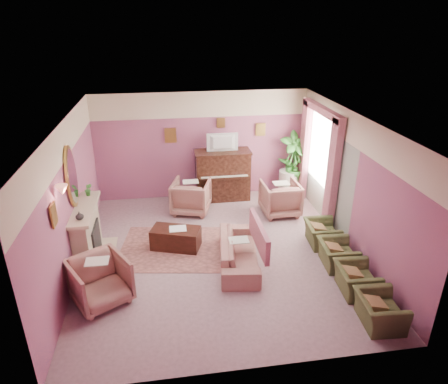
{
  "coord_description": "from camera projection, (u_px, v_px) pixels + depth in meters",
  "views": [
    {
      "loc": [
        -0.94,
        -7.0,
        4.54
      ],
      "look_at": [
        0.19,
        0.4,
        1.2
      ],
      "focal_mm": 32.0,
      "sensor_mm": 36.0,
      "label": 1
    }
  ],
  "objects": [
    {
      "name": "mantel_shelf",
      "position": [
        84.0,
        209.0,
        7.67
      ],
      "size": [
        0.4,
        1.55,
        0.07
      ],
      "primitive_type": "cube",
      "color": "#C0B08F",
      "rests_on": "fireplace_surround"
    },
    {
      "name": "area_rug",
      "position": [
        180.0,
        248.0,
        8.47
      ],
      "size": [
        2.75,
        2.16,
        0.01
      ],
      "primitive_type": "cube",
      "rotation": [
        0.0,
        0.0,
        -0.15
      ],
      "color": "#8E554F",
      "rests_on": "floor"
    },
    {
      "name": "palm_pot",
      "position": [
        291.0,
        189.0,
        10.89
      ],
      "size": [
        0.34,
        0.34,
        0.34
      ],
      "primitive_type": "cylinder",
      "color": "brown",
      "rests_on": "floor"
    },
    {
      "name": "floral_armchair_left",
      "position": [
        191.0,
        195.0,
        9.87
      ],
      "size": [
        0.88,
        0.88,
        0.91
      ],
      "primitive_type": "imported",
      "color": "#A87366",
      "rests_on": "floor"
    },
    {
      "name": "piano",
      "position": [
        223.0,
        176.0,
        10.52
      ],
      "size": [
        1.4,
        0.6,
        1.3
      ],
      "primitive_type": "cube",
      "color": "#341A11",
      "rests_on": "floor"
    },
    {
      "name": "sofa_throw",
      "position": [
        259.0,
        235.0,
        7.78
      ],
      "size": [
        0.09,
        1.4,
        0.51
      ],
      "primitive_type": "cube",
      "color": "#A8586A",
      "rests_on": "sofa"
    },
    {
      "name": "fire_ember",
      "position": [
        96.0,
        248.0,
        8.05
      ],
      "size": [
        0.06,
        0.54,
        0.1
      ],
      "primitive_type": "cube",
      "color": "#FF2200",
      "rests_on": "floor"
    },
    {
      "name": "pelmet",
      "position": [
        322.0,
        110.0,
        9.01
      ],
      "size": [
        0.16,
        2.2,
        0.16
      ],
      "primitive_type": "cube",
      "color": "#A8586A",
      "rests_on": "wall_right"
    },
    {
      "name": "sconce_shade",
      "position": [
        62.0,
        190.0,
        6.36
      ],
      "size": [
        0.2,
        0.2,
        0.16
      ],
      "primitive_type": "cone",
      "color": "#EC846C",
      "rests_on": "wall_left"
    },
    {
      "name": "print_back_right",
      "position": [
        261.0,
        130.0,
        10.46
      ],
      "size": [
        0.26,
        0.03,
        0.34
      ],
      "primitive_type": "cube",
      "color": "#AF8C3C",
      "rests_on": "wall_back"
    },
    {
      "name": "wall_front",
      "position": [
        250.0,
        287.0,
        5.02
      ],
      "size": [
        5.5,
        0.02,
        2.8
      ],
      "primitive_type": "cube",
      "color": "#7F4775",
      "rests_on": "floor"
    },
    {
      "name": "olive_chair_b",
      "position": [
        357.0,
        276.0,
        7.02
      ],
      "size": [
        0.54,
        0.77,
        0.66
      ],
      "primitive_type": "imported",
      "color": "#4C552C",
      "rests_on": "floor"
    },
    {
      "name": "coffee_table",
      "position": [
        176.0,
        238.0,
        8.41
      ],
      "size": [
        1.11,
        0.79,
        0.45
      ],
      "primitive_type": "cube",
      "rotation": [
        0.0,
        0.0,
        -0.33
      ],
      "color": "black",
      "rests_on": "floor"
    },
    {
      "name": "palm_plant",
      "position": [
        294.0,
        159.0,
        10.53
      ],
      "size": [
        0.76,
        0.76,
        1.44
      ],
      "primitive_type": "imported",
      "color": "#2F7928",
      "rests_on": "palm_pot"
    },
    {
      "name": "print_back_mid",
      "position": [
        221.0,
        123.0,
        10.22
      ],
      "size": [
        0.22,
        0.03,
        0.26
      ],
      "primitive_type": "cube",
      "color": "#AF8C3C",
      "rests_on": "wall_back"
    },
    {
      "name": "olive_chair_a",
      "position": [
        380.0,
        306.0,
        6.28
      ],
      "size": [
        0.54,
        0.77,
        0.66
      ],
      "primitive_type": "imported",
      "color": "#4C552C",
      "rests_on": "floor"
    },
    {
      "name": "fireplace_inset",
      "position": [
        93.0,
        241.0,
        7.97
      ],
      "size": [
        0.18,
        0.72,
        0.68
      ],
      "primitive_type": "cube",
      "color": "black",
      "rests_on": "floor"
    },
    {
      "name": "side_plant_big",
      "position": [
        289.0,
        165.0,
        10.64
      ],
      "size": [
        0.3,
        0.3,
        0.34
      ],
      "primitive_type": "imported",
      "color": "#2F7928",
      "rests_on": "side_table"
    },
    {
      "name": "piano_top",
      "position": [
        223.0,
        152.0,
        10.25
      ],
      "size": [
        1.45,
        0.65,
        0.04
      ],
      "primitive_type": "cube",
      "color": "#341A11",
      "rests_on": "piano"
    },
    {
      "name": "mantel_plant",
      "position": [
        88.0,
        189.0,
        8.1
      ],
      "size": [
        0.16,
        0.16,
        0.28
      ],
      "primitive_type": "imported",
      "color": "#2F7928",
      "rests_on": "mantel_shelf"
    },
    {
      "name": "floral_armchair_front",
      "position": [
        100.0,
        279.0,
        6.73
      ],
      "size": [
        0.88,
        0.88,
        0.91
      ],
      "primitive_type": "imported",
      "color": "#A87366",
      "rests_on": "floor"
    },
    {
      "name": "floor",
      "position": [
        218.0,
        253.0,
        8.3
      ],
      "size": [
        5.5,
        6.0,
        0.01
      ],
      "primitive_type": "cube",
      "color": "gray",
      "rests_on": "ground"
    },
    {
      "name": "print_back_left",
      "position": [
        171.0,
        135.0,
        10.16
      ],
      "size": [
        0.3,
        0.03,
        0.38
      ],
      "primitive_type": "cube",
      "color": "#AF8C3C",
      "rests_on": "wall_back"
    },
    {
      "name": "floral_armchair_right",
      "position": [
        280.0,
        196.0,
        9.78
      ],
      "size": [
        0.88,
        0.88,
        0.91
      ],
      "primitive_type": "imported",
      "color": "#A87366",
      "rests_on": "floor"
    },
    {
      "name": "ceiling",
      "position": [
        217.0,
        121.0,
        7.16
      ],
      "size": [
        5.5,
        6.0,
        0.01
      ],
      "primitive_type": "cube",
      "color": "white",
      "rests_on": "wall_back"
    },
    {
      "name": "wall_right",
      "position": [
        351.0,
        183.0,
        8.1
      ],
      "size": [
        0.02,
        6.0,
        2.8
      ],
      "primitive_type": "cube",
      "color": "#7F4775",
      "rests_on": "floor"
    },
    {
      "name": "side_table",
      "position": [
        288.0,
        183.0,
        10.85
      ],
      "size": [
        0.52,
        0.52,
        0.7
      ],
      "primitive_type": "cylinder",
      "color": "silver",
      "rests_on": "floor"
    },
    {
      "name": "piano_keyshelf",
      "position": [
        225.0,
        178.0,
        10.18
      ],
      "size": [
        1.3,
        0.12,
        0.06
      ],
      "primitive_type": "cube",
      "color": "#341A11",
      "rests_on": "piano"
    },
    {
      "name": "olive_chair_d",
      "position": [
        322.0,
        230.0,
        8.5
      ],
      "size": [
        0.54,
        0.77,
        0.66
      ],
      "primitive_type": "imported",
      "color": "#4C552C",
      "rests_on": "floor"
    },
    {
      "name": "curtain_left",
      "position": [
        332.0,
        177.0,
        8.7
      ],
      "size": [
        0.16,
        0.34,
        2.6
      ],
      "primitive_type": "cube",
      "color": "#A8586A",
      "rests_on": "floor"
    },
    {
      "name": "olive_chair_c",
      "position": [
        338.0,
        251.0,
        7.76
      ],
      "size": [
        0.54,
        0.77,
        0.66
      ],
      "primitive_type": "imported",
      "color": "#4C552C",
      "rests_on": "floor"
    },
    {
      "name": "print_left_wall",
      "position": [
        54.0,
        215.0,
        6.14
      ],
      "size": [
        0.03,
        0.28,
        0.36
      ],
      "primitive_type": "cube",
      "color": "#AF8C3C",
      "rests_on": "wall_left"
    },
    {
      "name": "picture_rail_band",
      "position": [
        201.0,
        105.0,
        9.99
      ],
      "size": [
        5.5,
        0.01,
        0.65
      ],
      "primitive_type": "cube",
      "color": "#F6E5C3",
      "rests_on": "wall_back"
    },
    {
      "name": "curtain_right",
      "position": [
        304.0,
        151.0,
        10.36
      ],
      "size": [
        0.16,
        0.34,
        2.6
      ],
      "primitive_type": "cube",
      "color": "#A8586A",
      "rests_on": "floor"
    },
    {
      "name": "table_paper",
      "position": [
        178.0,
        229.0,
        8.32
      ],
      "size": [
        0.35,
        0.28,
        0.01
      ],
      "primitive_type": "cube",
      "color": "white",
      "rests_on": "coffee_table"
    },
    {
      "name": "window_blind",
      "position": [
        322.0,
        147.0,
        9.37
      ],
      "size": [
        0.03,
        1.4,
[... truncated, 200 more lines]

